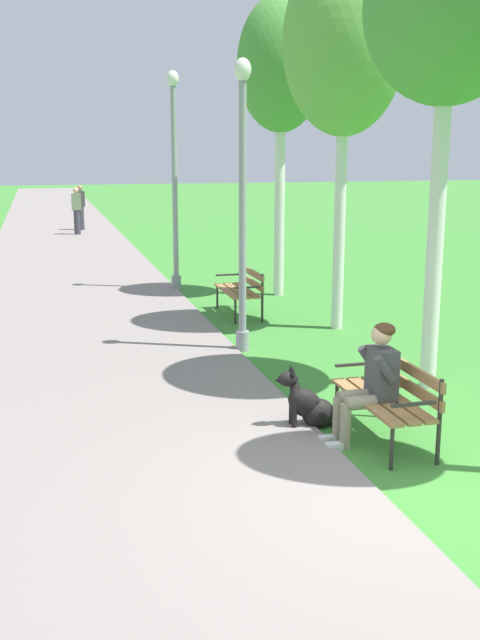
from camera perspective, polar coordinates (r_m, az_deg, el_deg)
name	(u,v)px	position (r m, az deg, el deg)	size (l,w,h in m)	color
ground_plane	(401,496)	(6.94, 11.93, -12.74)	(120.00, 120.00, 0.00)	#3D8433
paved_path	(58,228)	(29.72, -13.43, 6.71)	(4.16, 60.00, 0.04)	gray
park_bench_near	(390,393)	(7.95, 11.16, -5.37)	(0.55, 1.50, 0.85)	olive
park_bench_mid	(242,287)	(13.72, 0.14, 2.48)	(0.55, 1.50, 0.85)	olive
person_seated_on_near_bench	(372,378)	(7.82, 9.82, -4.33)	(0.74, 0.49, 1.25)	gray
dog_black	(309,405)	(8.26, 5.18, -6.34)	(0.83, 0.31, 0.71)	black
lamp_post_near	(243,205)	(11.02, 0.20, 8.60)	(0.24, 0.24, 4.17)	gray
lamp_post_mid	(175,180)	(16.09, -4.92, 10.43)	(0.24, 0.24, 4.49)	gray
birch_tree_second	(448,10)	(9.64, 15.33, 21.44)	(1.92, 2.06, 5.63)	silver
birch_tree_third	(345,43)	(12.65, 7.84, 19.81)	(1.95, 1.82, 6.01)	silver
birch_tree_fourth	(281,67)	(15.54, 3.08, 18.37)	(1.71, 1.64, 5.84)	silver
pedestrian_distant	(77,211)	(27.11, -12.12, 7.98)	(0.32, 0.22, 1.65)	#383842
pedestrian_further_distant	(81,208)	(28.63, -11.84, 8.23)	(0.32, 0.22, 1.65)	#383842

